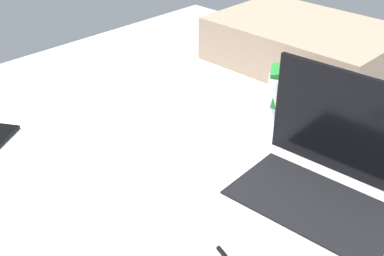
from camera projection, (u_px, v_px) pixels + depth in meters
The scene contains 4 objects.
bed_mattress at pixel (268, 196), 105.49cm from camera, with size 180.00×140.00×18.00cm, color white.
laptop at pixel (327, 182), 88.02cm from camera, with size 34.26×24.84×23.00cm.
snack_cup at pixel (286, 95), 114.26cm from camera, with size 9.05×9.73×13.89cm.
pillow at pixel (304, 45), 141.44cm from camera, with size 52.00×36.00×13.00cm, color tan.
Camera 1 is at (45.81, -70.86, 76.22)cm, focal length 44.94 mm.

